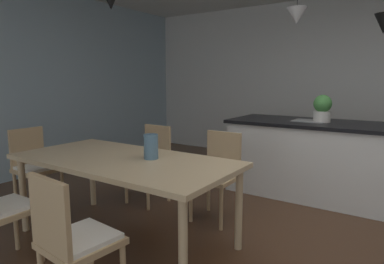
{
  "coord_description": "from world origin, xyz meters",
  "views": [
    {
      "loc": [
        0.54,
        -2.61,
        1.39
      ],
      "look_at": [
        -1.17,
        -0.05,
        0.9
      ],
      "focal_mm": 31.14,
      "sensor_mm": 36.0,
      "label": 1
    }
  ],
  "objects_px": {
    "chair_far_left": "(150,161)",
    "chair_far_right": "(217,173)",
    "chair_window_end": "(35,165)",
    "vase_on_dining_table": "(151,147)",
    "dining_table": "(124,165)",
    "kitchen_island": "(328,160)",
    "potted_plant_on_island": "(322,108)",
    "chair_near_right": "(73,239)"
  },
  "relations": [
    {
      "from": "chair_far_left",
      "to": "chair_far_right",
      "type": "xyz_separation_m",
      "value": [
        0.88,
        0.0,
        0.0
      ]
    },
    {
      "from": "chair_window_end",
      "to": "chair_far_right",
      "type": "height_order",
      "value": "same"
    },
    {
      "from": "chair_far_right",
      "to": "vase_on_dining_table",
      "type": "bearing_deg",
      "value": -107.34
    },
    {
      "from": "dining_table",
      "to": "chair_far_right",
      "type": "distance_m",
      "value": 0.97
    },
    {
      "from": "dining_table",
      "to": "kitchen_island",
      "type": "height_order",
      "value": "kitchen_island"
    },
    {
      "from": "chair_far_left",
      "to": "kitchen_island",
      "type": "relative_size",
      "value": 0.37
    },
    {
      "from": "dining_table",
      "to": "kitchen_island",
      "type": "bearing_deg",
      "value": 59.55
    },
    {
      "from": "kitchen_island",
      "to": "vase_on_dining_table",
      "type": "height_order",
      "value": "vase_on_dining_table"
    },
    {
      "from": "chair_far_left",
      "to": "kitchen_island",
      "type": "xyz_separation_m",
      "value": [
        1.67,
        1.25,
        -0.01
      ]
    },
    {
      "from": "chair_far_left",
      "to": "kitchen_island",
      "type": "height_order",
      "value": "kitchen_island"
    },
    {
      "from": "chair_far_left",
      "to": "potted_plant_on_island",
      "type": "relative_size",
      "value": 2.73
    },
    {
      "from": "chair_near_right",
      "to": "chair_window_end",
      "type": "distance_m",
      "value": 1.97
    },
    {
      "from": "chair_window_end",
      "to": "dining_table",
      "type": "bearing_deg",
      "value": -0.01
    },
    {
      "from": "kitchen_island",
      "to": "potted_plant_on_island",
      "type": "bearing_deg",
      "value": 180.0
    },
    {
      "from": "dining_table",
      "to": "chair_window_end",
      "type": "distance_m",
      "value": 1.36
    },
    {
      "from": "dining_table",
      "to": "chair_window_end",
      "type": "bearing_deg",
      "value": 179.99
    },
    {
      "from": "potted_plant_on_island",
      "to": "vase_on_dining_table",
      "type": "relative_size",
      "value": 1.53
    },
    {
      "from": "chair_far_left",
      "to": "chair_window_end",
      "type": "relative_size",
      "value": 1.0
    },
    {
      "from": "chair_far_right",
      "to": "potted_plant_on_island",
      "type": "relative_size",
      "value": 2.73
    },
    {
      "from": "chair_far_right",
      "to": "potted_plant_on_island",
      "type": "bearing_deg",
      "value": 61.12
    },
    {
      "from": "chair_far_left",
      "to": "potted_plant_on_island",
      "type": "height_order",
      "value": "potted_plant_on_island"
    },
    {
      "from": "chair_near_right",
      "to": "kitchen_island",
      "type": "bearing_deg",
      "value": 74.85
    },
    {
      "from": "chair_far_left",
      "to": "vase_on_dining_table",
      "type": "height_order",
      "value": "vase_on_dining_table"
    },
    {
      "from": "dining_table",
      "to": "chair_near_right",
      "type": "relative_size",
      "value": 2.25
    },
    {
      "from": "potted_plant_on_island",
      "to": "vase_on_dining_table",
      "type": "height_order",
      "value": "potted_plant_on_island"
    },
    {
      "from": "dining_table",
      "to": "potted_plant_on_island",
      "type": "distance_m",
      "value": 2.41
    },
    {
      "from": "potted_plant_on_island",
      "to": "kitchen_island",
      "type": "bearing_deg",
      "value": 0.0
    },
    {
      "from": "dining_table",
      "to": "chair_near_right",
      "type": "height_order",
      "value": "chair_near_right"
    },
    {
      "from": "chair_far_right",
      "to": "vase_on_dining_table",
      "type": "distance_m",
      "value": 0.85
    },
    {
      "from": "chair_far_left",
      "to": "dining_table",
      "type": "bearing_deg",
      "value": -62.6
    },
    {
      "from": "chair_far_left",
      "to": "chair_far_right",
      "type": "height_order",
      "value": "same"
    },
    {
      "from": "vase_on_dining_table",
      "to": "chair_far_left",
      "type": "bearing_deg",
      "value": 131.65
    },
    {
      "from": "chair_far_right",
      "to": "kitchen_island",
      "type": "distance_m",
      "value": 1.48
    },
    {
      "from": "kitchen_island",
      "to": "dining_table",
      "type": "bearing_deg",
      "value": -120.45
    },
    {
      "from": "dining_table",
      "to": "chair_far_left",
      "type": "bearing_deg",
      "value": 117.4
    },
    {
      "from": "kitchen_island",
      "to": "chair_window_end",
      "type": "bearing_deg",
      "value": -140.93
    },
    {
      "from": "chair_far_left",
      "to": "chair_window_end",
      "type": "distance_m",
      "value": 1.24
    },
    {
      "from": "dining_table",
      "to": "chair_near_right",
      "type": "distance_m",
      "value": 0.97
    },
    {
      "from": "dining_table",
      "to": "kitchen_island",
      "type": "distance_m",
      "value": 2.44
    },
    {
      "from": "kitchen_island",
      "to": "potted_plant_on_island",
      "type": "distance_m",
      "value": 0.61
    },
    {
      "from": "chair_window_end",
      "to": "kitchen_island",
      "type": "height_order",
      "value": "kitchen_island"
    },
    {
      "from": "chair_near_right",
      "to": "potted_plant_on_island",
      "type": "xyz_separation_m",
      "value": [
        0.69,
        2.94,
        0.59
      ]
    }
  ]
}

